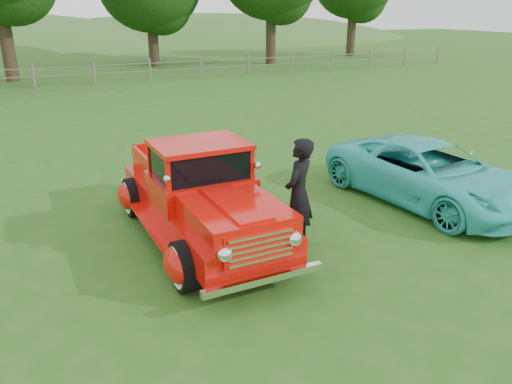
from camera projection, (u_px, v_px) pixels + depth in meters
name	position (u px, v px, depth m)	size (l,w,h in m)	color
ground	(294.00, 262.00, 8.07)	(140.00, 140.00, 0.00)	#225316
distant_hills	(17.00, 83.00, 58.61)	(116.00, 60.00, 18.00)	#376023
fence_line	(94.00, 72.00, 26.57)	(48.00, 0.12, 1.20)	#655D55
red_pickup	(200.00, 196.00, 8.63)	(2.32, 5.03, 1.78)	black
teal_sedan	(429.00, 173.00, 10.37)	(2.12, 4.59, 1.27)	#31C7BE
man	(299.00, 194.00, 8.30)	(0.69, 0.46, 1.90)	black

